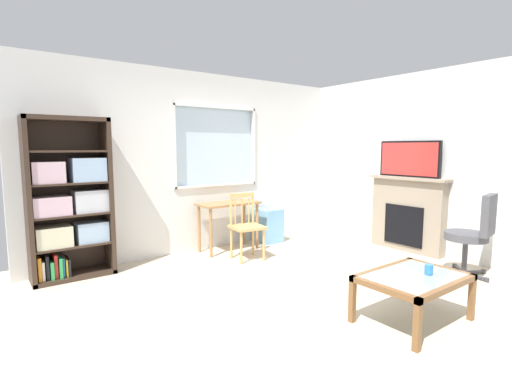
{
  "coord_description": "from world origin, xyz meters",
  "views": [
    {
      "loc": [
        -2.74,
        -2.84,
        1.54
      ],
      "look_at": [
        -0.18,
        0.59,
        1.03
      ],
      "focal_mm": 26.72,
      "sensor_mm": 36.0,
      "label": 1
    }
  ],
  "objects": [
    {
      "name": "ground",
      "position": [
        0.0,
        0.0,
        -0.01
      ],
      "size": [
        5.96,
        5.44,
        0.02
      ],
      "primitive_type": "cube",
      "color": "beige"
    },
    {
      "name": "wall_back_with_window",
      "position": [
        -0.03,
        2.22,
        1.28
      ],
      "size": [
        4.96,
        0.15,
        2.61
      ],
      "color": "silver",
      "rests_on": "ground"
    },
    {
      "name": "wall_right",
      "position": [
        2.54,
        0.0,
        1.31
      ],
      "size": [
        0.12,
        4.64,
        2.61
      ],
      "primitive_type": "cube",
      "color": "silver",
      "rests_on": "ground"
    },
    {
      "name": "bookshelf",
      "position": [
        -1.86,
        1.98,
        0.89
      ],
      "size": [
        0.9,
        0.38,
        1.88
      ],
      "color": "#38281E",
      "rests_on": "ground"
    },
    {
      "name": "desk_under_window",
      "position": [
        0.27,
        1.87,
        0.6
      ],
      "size": [
        0.91,
        0.44,
        0.72
      ],
      "color": "#A37547",
      "rests_on": "ground"
    },
    {
      "name": "wooden_chair",
      "position": [
        0.22,
        1.36,
        0.46
      ],
      "size": [
        0.48,
        0.46,
        0.9
      ],
      "color": "tan",
      "rests_on": "ground"
    },
    {
      "name": "plastic_drawer_unit",
      "position": [
        1.06,
        1.92,
        0.27
      ],
      "size": [
        0.35,
        0.4,
        0.54
      ],
      "primitive_type": "cube",
      "color": "#72ADDB",
      "rests_on": "ground"
    },
    {
      "name": "fireplace",
      "position": [
        2.39,
        0.27,
        0.55
      ],
      "size": [
        0.26,
        1.2,
        1.1
      ],
      "color": "gray",
      "rests_on": "ground"
    },
    {
      "name": "tv",
      "position": [
        2.37,
        0.27,
        1.37
      ],
      "size": [
        0.06,
        0.93,
        0.52
      ],
      "color": "black",
      "rests_on": "fireplace"
    },
    {
      "name": "office_chair",
      "position": [
        1.95,
        -0.86,
        0.55
      ],
      "size": [
        0.58,
        0.57,
        1.0
      ],
      "color": "#4C4C51",
      "rests_on": "ground"
    },
    {
      "name": "coffee_table",
      "position": [
        0.3,
        -1.08,
        0.36
      ],
      "size": [
        0.93,
        0.66,
        0.42
      ],
      "color": "#8C9E99",
      "rests_on": "ground"
    },
    {
      "name": "sippy_cup",
      "position": [
        0.42,
        -1.15,
        0.47
      ],
      "size": [
        0.07,
        0.07,
        0.09
      ],
      "primitive_type": "cylinder",
      "color": "#337FD6",
      "rests_on": "coffee_table"
    }
  ]
}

